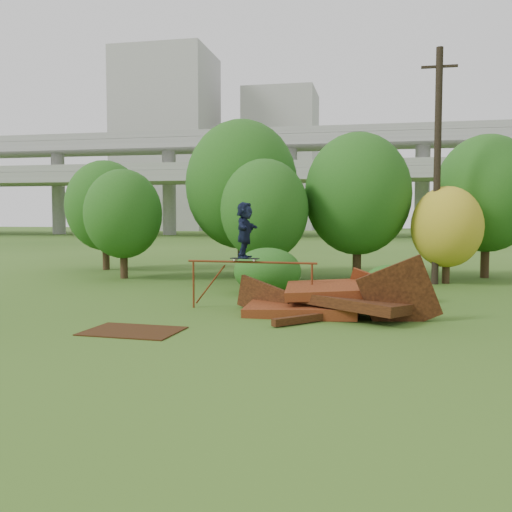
% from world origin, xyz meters
% --- Properties ---
extents(ground, '(240.00, 240.00, 0.00)m').
position_xyz_m(ground, '(0.00, 0.00, 0.00)').
color(ground, '#2D5116').
rests_on(ground, ground).
extents(scrap_pile, '(5.85, 3.39, 2.23)m').
position_xyz_m(scrap_pile, '(1.41, 1.51, 0.41)').
color(scrap_pile, '#461D0C').
rests_on(scrap_pile, ground).
extents(grind_rail, '(3.90, 0.29, 1.45)m').
position_xyz_m(grind_rail, '(-0.95, 2.00, 1.14)').
color(grind_rail, '#66280F').
rests_on(grind_rail, ground).
extents(skateboard, '(0.85, 0.27, 0.09)m').
position_xyz_m(skateboard, '(-1.14, 2.01, 1.52)').
color(skateboard, black).
rests_on(skateboard, grind_rail).
extents(skater, '(0.49, 1.52, 1.64)m').
position_xyz_m(skater, '(-1.14, 2.01, 2.36)').
color(skater, '#151C36').
rests_on(skater, skateboard).
extents(flat_plate, '(2.33, 1.73, 0.03)m').
position_xyz_m(flat_plate, '(-3.07, -1.63, 0.01)').
color(flat_plate, '#341C0B').
rests_on(flat_plate, ground).
extents(tree_0, '(3.43, 3.43, 4.84)m').
position_xyz_m(tree_0, '(-8.28, 9.28, 2.86)').
color(tree_0, black).
rests_on(tree_0, ground).
extents(tree_1, '(5.17, 5.17, 7.19)m').
position_xyz_m(tree_1, '(-3.43, 11.55, 4.21)').
color(tree_1, black).
rests_on(tree_1, ground).
extents(tree_2, '(3.62, 3.62, 5.11)m').
position_xyz_m(tree_2, '(-1.83, 8.80, 3.02)').
color(tree_2, black).
rests_on(tree_2, ground).
extents(tree_3, '(4.59, 4.59, 6.36)m').
position_xyz_m(tree_3, '(1.87, 10.82, 3.72)').
color(tree_3, black).
rests_on(tree_3, ground).
extents(tree_4, '(2.89, 2.89, 3.99)m').
position_xyz_m(tree_4, '(5.50, 10.17, 2.32)').
color(tree_4, black).
rests_on(tree_4, ground).
extents(tree_5, '(4.54, 4.54, 6.39)m').
position_xyz_m(tree_5, '(7.48, 12.77, 3.76)').
color(tree_5, black).
rests_on(tree_5, ground).
extents(tree_6, '(4.02, 4.02, 5.61)m').
position_xyz_m(tree_6, '(-10.94, 12.92, 3.30)').
color(tree_6, black).
rests_on(tree_6, ground).
extents(shrub_left, '(2.39, 2.21, 1.66)m').
position_xyz_m(shrub_left, '(-1.09, 5.43, 0.83)').
color(shrub_left, '#1B4B14').
rests_on(shrub_left, ground).
extents(shrub_right, '(1.70, 1.56, 1.20)m').
position_xyz_m(shrub_right, '(3.09, 4.42, 0.60)').
color(shrub_right, '#1B4B14').
rests_on(shrub_right, ground).
extents(utility_pole, '(1.40, 0.28, 9.43)m').
position_xyz_m(utility_pole, '(5.03, 9.79, 4.79)').
color(utility_pole, black).
rests_on(utility_pole, ground).
extents(freeway_overpass, '(160.00, 15.00, 13.70)m').
position_xyz_m(freeway_overpass, '(0.00, 62.92, 10.32)').
color(freeway_overpass, gray).
rests_on(freeway_overpass, ground).
extents(building_left, '(18.00, 16.00, 35.00)m').
position_xyz_m(building_left, '(-38.00, 95.00, 17.50)').
color(building_left, '#9E9E99').
rests_on(building_left, ground).
extents(building_right, '(14.00, 14.00, 28.00)m').
position_xyz_m(building_right, '(-16.00, 102.00, 14.00)').
color(building_right, '#9E9E99').
rests_on(building_right, ground).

